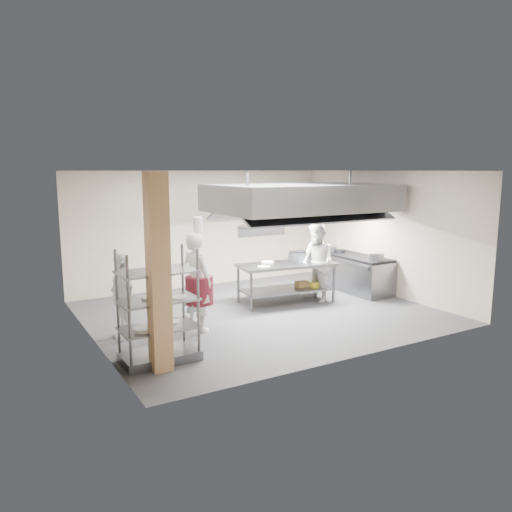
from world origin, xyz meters
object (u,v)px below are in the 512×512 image
cooking_range (356,274)px  chef_line (317,263)px  stockpot (379,257)px  chef_plating (122,296)px  pass_rack (158,306)px  griddle (300,256)px  chef_head (197,282)px  island (286,283)px

cooking_range → chef_line: bearing=-167.4°
chef_line → stockpot: chef_line is taller
chef_plating → pass_rack: bearing=2.3°
griddle → cooking_range: bearing=-15.3°
chef_head → griddle: chef_head is taller
chef_plating → cooking_range: bearing=90.3°
chef_line → griddle: 0.47m
chef_line → griddle: bearing=-152.7°
island → cooking_range: size_ratio=1.12×
cooking_range → chef_head: size_ratio=1.06×
pass_rack → stockpot: size_ratio=7.34×
pass_rack → stockpot: pass_rack is taller
chef_line → stockpot: (1.48, -0.46, 0.08)m
griddle → pass_rack: bearing=-165.9°
cooking_range → chef_head: bearing=-169.2°
chef_head → island: bearing=-91.5°
island → chef_line: (0.66, -0.28, 0.45)m
island → griddle: (0.46, 0.13, 0.56)m
griddle → chef_plating: bearing=176.9°
pass_rack → chef_head: chef_head is taller
cooking_range → stockpot: bearing=-90.0°
chef_head → stockpot: size_ratio=7.66×
cooking_range → chef_plating: bearing=-173.8°
island → stockpot: stockpot is taller
island → cooking_range: island is taller
island → pass_rack: 4.26m
island → chef_head: size_ratio=1.18×
chef_head → chef_line: 3.30m
chef_plating → stockpot: 6.08m
island → chef_line: chef_line is taller
pass_rack → chef_head: bearing=43.5°
chef_line → chef_plating: bearing=-84.6°
pass_rack → griddle: size_ratio=4.20×
chef_line → chef_head: bearing=-78.7°
stockpot → chef_line: bearing=162.9°
chef_plating → chef_head: bearing=73.9°
stockpot → chef_head: bearing=-178.6°
island → stockpot: 2.32m
pass_rack → chef_plating: bearing=97.2°
island → chef_plating: chef_plating is taller
pass_rack → cooking_range: bearing=18.1°
island → cooking_range: bearing=8.3°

